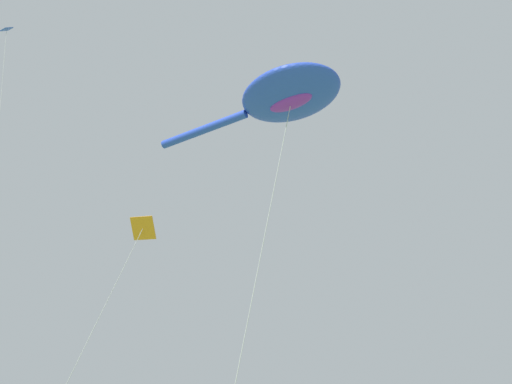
% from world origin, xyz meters
% --- Properties ---
extents(big_show_kite, '(4.08, 7.80, 15.49)m').
position_xyz_m(big_show_kite, '(2.83, 7.57, 15.00)').
color(big_show_kite, blue).
rests_on(big_show_kite, ground).
extents(small_kite_bird_shape, '(2.83, 2.58, 10.10)m').
position_xyz_m(small_kite_bird_shape, '(-0.57, 11.21, 9.30)').
color(small_kite_bird_shape, orange).
rests_on(small_kite_bird_shape, ground).
extents(small_kite_delta_white, '(3.97, 1.95, 23.34)m').
position_xyz_m(small_kite_delta_white, '(-4.43, 19.22, 18.57)').
color(small_kite_delta_white, blue).
rests_on(small_kite_delta_white, ground).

